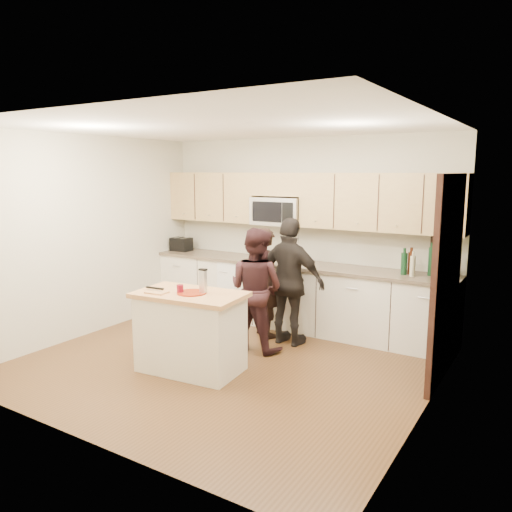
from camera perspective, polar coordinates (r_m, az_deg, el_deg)
The scene contains 21 objects.
floor at distance 5.97m, azimuth -3.47°, elevation -12.18°, with size 4.50×4.50×0.00m, color brown.
room_shell at distance 5.57m, azimuth -3.65°, elevation 4.59°, with size 4.52×4.02×2.71m.
back_cabinetry at distance 7.21m, azimuth 4.28°, elevation -4.41°, with size 4.50×0.66×0.94m.
upper_cabinetry at distance 7.11m, azimuth 5.20°, elevation 6.58°, with size 4.50×0.33×0.75m.
microwave at distance 7.25m, azimuth 2.61°, elevation 5.15°, with size 0.76×0.41×0.40m.
doorway at distance 5.61m, azimuth 21.09°, elevation -1.92°, with size 0.06×1.25×2.20m.
framed_picture at distance 6.69m, azimuth 20.56°, elevation 0.97°, with size 0.30×0.03×0.38m.
dish_towel at distance 7.46m, azimuth -2.85°, elevation -1.32°, with size 0.34×0.60×0.48m.
island at distance 5.68m, azimuth -7.49°, elevation -8.54°, with size 1.26×0.81×0.90m.
red_plate at distance 5.52m, azimuth -7.36°, elevation -4.19°, with size 0.32×0.32×0.02m, color maroon.
box_grater at distance 5.46m, azimuth -6.07°, elevation -2.78°, with size 0.09×0.06×0.26m.
drink_glass at distance 5.53m, azimuth -8.67°, elevation -3.76°, with size 0.07×0.07×0.10m, color maroon.
cutting_board at distance 5.59m, azimuth -11.27°, elevation -4.10°, with size 0.23×0.16×0.02m, color tan.
tongs at distance 5.72m, azimuth -11.50°, elevation -3.61°, with size 0.23×0.03×0.02m, color black.
knife at distance 5.64m, azimuth -11.38°, elevation -3.87°, with size 0.18×0.02×0.01m, color silver.
toaster at distance 8.21m, azimuth -8.54°, elevation 1.34°, with size 0.31×0.23×0.22m.
bottle_cluster at distance 6.49m, azimuth 18.62°, elevation -0.66°, with size 0.61×0.23×0.41m.
orchid at distance 6.42m, azimuth 21.34°, elevation -0.34°, with size 0.26×0.21×0.48m, color #327E37.
woman_left at distance 6.73m, azimuth 1.09°, elevation -3.03°, with size 0.54×0.35×1.48m, color black.
woman_center at distance 6.22m, azimuth -0.00°, elevation -3.82°, with size 0.75×0.58×1.54m, color black.
woman_right at distance 6.40m, azimuth 3.92°, elevation -2.96°, with size 0.97×0.40×1.65m, color black.
Camera 1 is at (3.21, -4.52, 2.22)m, focal length 35.00 mm.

